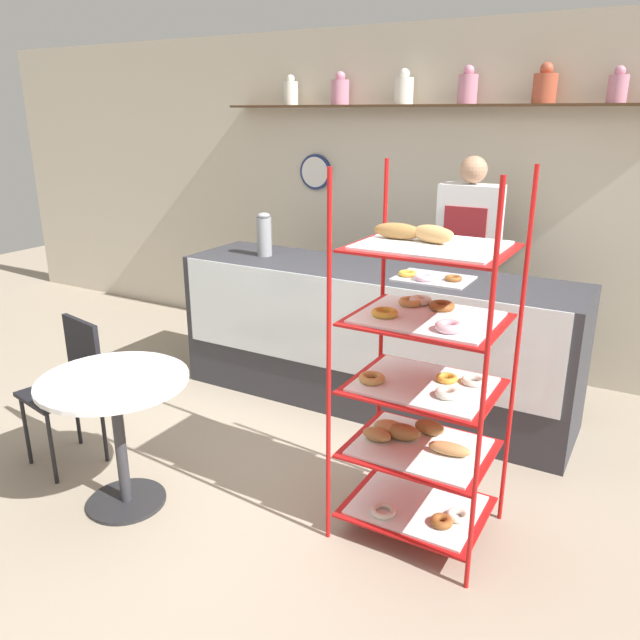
{
  "coord_description": "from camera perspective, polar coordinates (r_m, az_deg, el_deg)",
  "views": [
    {
      "loc": [
        1.76,
        -2.67,
        2.03
      ],
      "look_at": [
        0.0,
        0.4,
        0.85
      ],
      "focal_mm": 35.0,
      "sensor_mm": 36.0,
      "label": 1
    }
  ],
  "objects": [
    {
      "name": "ground_plane",
      "position": [
        3.79,
        -3.12,
        -14.04
      ],
      "size": [
        14.0,
        14.0,
        0.0
      ],
      "primitive_type": "plane",
      "color": "gray"
    },
    {
      "name": "back_wall",
      "position": [
        5.29,
        10.3,
        10.96
      ],
      "size": [
        10.0,
        0.3,
        2.7
      ],
      "color": "beige",
      "rests_on": "ground_plane"
    },
    {
      "name": "display_counter",
      "position": [
        4.47,
        4.75,
        -1.62
      ],
      "size": [
        2.84,
        0.72,
        1.0
      ],
      "color": "#333338",
      "rests_on": "ground_plane"
    },
    {
      "name": "pastry_rack",
      "position": [
        3.02,
        9.31,
        -5.51
      ],
      "size": [
        0.74,
        0.6,
        1.82
      ],
      "color": "#B71414",
      "rests_on": "ground_plane"
    },
    {
      "name": "person_worker",
      "position": [
        4.75,
        13.22,
        4.84
      ],
      "size": [
        0.44,
        0.23,
        1.75
      ],
      "color": "#282833",
      "rests_on": "ground_plane"
    },
    {
      "name": "cafe_table",
      "position": [
        3.44,
        -18.11,
        -7.83
      ],
      "size": [
        0.77,
        0.77,
        0.74
      ],
      "color": "#262628",
      "rests_on": "ground_plane"
    },
    {
      "name": "cafe_chair",
      "position": [
        4.01,
        -21.76,
        -4.87
      ],
      "size": [
        0.45,
        0.45,
        0.88
      ],
      "rotation": [
        0.0,
        0.0,
        6.08
      ],
      "color": "black",
      "rests_on": "ground_plane"
    },
    {
      "name": "coffee_carafe",
      "position": [
        4.74,
        -5.13,
        7.78
      ],
      "size": [
        0.11,
        0.11,
        0.33
      ],
      "color": "gray",
      "rests_on": "display_counter"
    },
    {
      "name": "donut_tray_counter",
      "position": [
        4.1,
        10.07,
        3.84
      ],
      "size": [
        0.48,
        0.36,
        0.05
      ],
      "color": "silver",
      "rests_on": "display_counter"
    }
  ]
}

